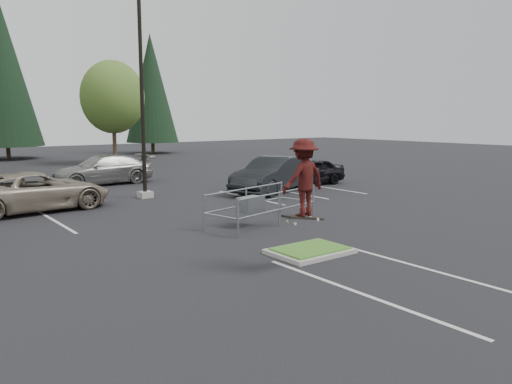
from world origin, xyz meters
TOP-DOWN VIEW (x-y plane):
  - ground at (0.00, 0.00)m, footprint 120.00×120.00m
  - grass_median at (0.00, 0.00)m, footprint 2.20×1.60m
  - stall_lines at (-1.35, 6.02)m, footprint 22.62×17.60m
  - light_pole at (0.50, 12.00)m, footprint 0.70×0.60m
  - decid_c at (5.99, 29.83)m, footprint 5.12×5.12m
  - conif_b at (0.00, 40.50)m, footprint 6.38×6.38m
  - conif_c at (14.00, 39.50)m, footprint 5.50×5.50m
  - cart_corral at (0.90, 3.88)m, footprint 4.67×2.57m
  - skateboarder at (-1.20, -1.00)m, footprint 1.27×0.73m
  - car_l_tan at (-4.50, 11.50)m, footprint 6.08×3.25m
  - car_r_charc at (6.50, 9.75)m, footprint 5.79×3.70m
  - car_r_black at (10.00, 10.70)m, footprint 4.36×1.79m
  - car_far_silver at (0.61, 18.00)m, footprint 5.78×2.39m

SIDE VIEW (x-z plane):
  - ground at x=0.00m, z-range 0.00..0.00m
  - stall_lines at x=-1.35m, z-range 0.00..0.01m
  - grass_median at x=0.00m, z-range 0.00..0.16m
  - car_r_black at x=10.00m, z-range 0.00..1.48m
  - cart_corral at x=0.90m, z-range 0.16..1.42m
  - car_l_tan at x=-4.50m, z-range 0.00..1.62m
  - car_far_silver at x=0.61m, z-range 0.00..1.67m
  - car_r_charc at x=6.50m, z-range 0.00..1.80m
  - skateboarder at x=-1.20m, z-range 1.28..3.37m
  - light_pole at x=0.50m, z-range -0.50..9.62m
  - decid_c at x=5.99m, z-range 1.06..9.45m
  - conif_c at x=14.00m, z-range 0.60..13.10m
  - conif_b at x=0.00m, z-range 0.60..15.10m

